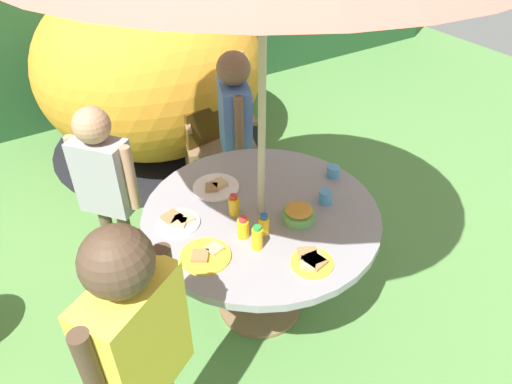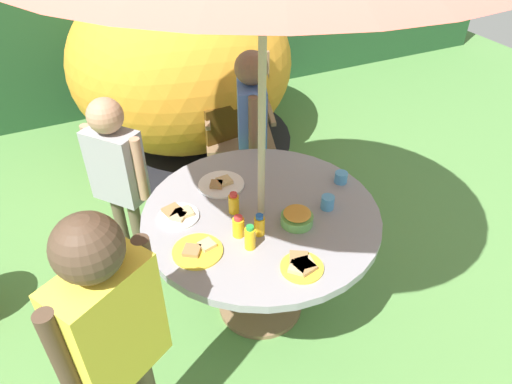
# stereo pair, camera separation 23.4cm
# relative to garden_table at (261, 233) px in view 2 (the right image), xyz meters

# --- Properties ---
(ground_plane) EXTENTS (10.00, 10.00, 0.02)m
(ground_plane) POSITION_rel_garden_table_xyz_m (0.00, 0.00, -0.61)
(ground_plane) COLOR #548442
(garden_table) EXTENTS (1.23, 1.23, 0.74)m
(garden_table) POSITION_rel_garden_table_xyz_m (0.00, 0.00, 0.00)
(garden_table) COLOR brown
(garden_table) RESTS_ON ground_plane
(wooden_chair) EXTENTS (0.61, 0.56, 1.04)m
(wooden_chair) POSITION_rel_garden_table_xyz_m (0.41, 1.29, -0.02)
(wooden_chair) COLOR brown
(wooden_chair) RESTS_ON ground_plane
(dome_tent) EXTENTS (2.21, 2.21, 1.49)m
(dome_tent) POSITION_rel_garden_table_xyz_m (0.24, 2.10, 0.14)
(dome_tent) COLOR orange
(dome_tent) RESTS_ON ground_plane
(child_in_blue_shirt) EXTENTS (0.29, 0.40, 1.26)m
(child_in_blue_shirt) POSITION_rel_garden_table_xyz_m (0.33, 0.83, 0.21)
(child_in_blue_shirt) COLOR navy
(child_in_blue_shirt) RESTS_ON ground_plane
(child_in_grey_shirt) EXTENTS (0.33, 0.35, 1.19)m
(child_in_grey_shirt) POSITION_rel_garden_table_xyz_m (-0.60, 0.72, 0.16)
(child_in_grey_shirt) COLOR brown
(child_in_grey_shirt) RESTS_ON ground_plane
(child_in_yellow_shirt) EXTENTS (0.41, 0.35, 1.38)m
(child_in_yellow_shirt) POSITION_rel_garden_table_xyz_m (-0.84, -0.50, 0.29)
(child_in_yellow_shirt) COLOR brown
(child_in_yellow_shirt) RESTS_ON ground_plane
(snack_bowl) EXTENTS (0.16, 0.16, 0.08)m
(snack_bowl) POSITION_rel_garden_table_xyz_m (0.12, -0.16, 0.19)
(snack_bowl) COLOR #66B259
(snack_bowl) RESTS_ON garden_table
(plate_center_front) EXTENTS (0.20, 0.20, 0.03)m
(plate_center_front) POSITION_rel_garden_table_xyz_m (-0.00, -0.43, 0.16)
(plate_center_front) COLOR yellow
(plate_center_front) RESTS_ON garden_table
(plate_far_right) EXTENTS (0.26, 0.26, 0.03)m
(plate_far_right) POSITION_rel_garden_table_xyz_m (-0.10, 0.30, 0.15)
(plate_far_right) COLOR white
(plate_far_right) RESTS_ON garden_table
(plate_mid_left) EXTENTS (0.21, 0.21, 0.03)m
(plate_mid_left) POSITION_rel_garden_table_xyz_m (-0.40, 0.14, 0.16)
(plate_mid_left) COLOR white
(plate_mid_left) RESTS_ON garden_table
(plate_mid_right) EXTENTS (0.24, 0.24, 0.03)m
(plate_mid_right) POSITION_rel_garden_table_xyz_m (-0.39, -0.14, 0.16)
(plate_mid_right) COLOR yellow
(plate_mid_right) RESTS_ON garden_table
(juice_bottle_near_left) EXTENTS (0.06, 0.06, 0.12)m
(juice_bottle_near_left) POSITION_rel_garden_table_xyz_m (-0.13, 0.06, 0.20)
(juice_bottle_near_left) COLOR yellow
(juice_bottle_near_left) RESTS_ON garden_table
(juice_bottle_near_right) EXTENTS (0.06, 0.06, 0.12)m
(juice_bottle_near_right) POSITION_rel_garden_table_xyz_m (-0.18, -0.11, 0.20)
(juice_bottle_near_right) COLOR yellow
(juice_bottle_near_right) RESTS_ON garden_table
(juice_bottle_far_left) EXTENTS (0.05, 0.05, 0.12)m
(juice_bottle_far_left) POSITION_rel_garden_table_xyz_m (-0.08, -0.15, 0.20)
(juice_bottle_far_left) COLOR yellow
(juice_bottle_far_left) RESTS_ON garden_table
(juice_bottle_center_back) EXTENTS (0.05, 0.05, 0.13)m
(juice_bottle_center_back) POSITION_rel_garden_table_xyz_m (-0.16, -0.22, 0.21)
(juice_bottle_center_back) COLOR yellow
(juice_bottle_center_back) RESTS_ON garden_table
(cup_near) EXTENTS (0.07, 0.07, 0.06)m
(cup_near) POSITION_rel_garden_table_xyz_m (0.52, 0.05, 0.18)
(cup_near) COLOR #4C99D8
(cup_near) RESTS_ON garden_table
(cup_far) EXTENTS (0.07, 0.07, 0.07)m
(cup_far) POSITION_rel_garden_table_xyz_m (0.33, -0.12, 0.18)
(cup_far) COLOR #4C99D8
(cup_far) RESTS_ON garden_table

